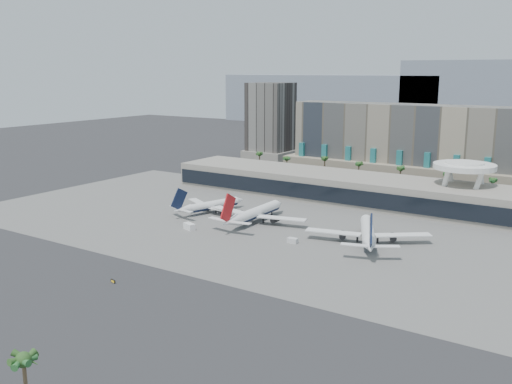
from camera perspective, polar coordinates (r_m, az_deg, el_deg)
The scene contains 14 objects.
ground at distance 184.69m, azimuth -6.46°, elevation -7.01°, with size 900.00×900.00×0.00m, color #232326.
apron_pad at distance 227.63m, azimuth 2.43°, elevation -3.25°, with size 260.00×130.00×0.06m, color #5B5B59.
hotel at distance 327.41m, azimuth 14.85°, elevation 4.06°, with size 140.00×30.00×42.00m.
office_tower at distance 394.58m, azimuth 1.47°, elevation 6.65°, with size 30.00×30.00×52.00m.
terminal at distance 273.41m, azimuth 8.37°, elevation 0.63°, with size 170.00×32.50×14.50m.
saucer_structure at distance 259.40m, azimuth 20.11°, elevation 2.08°, with size 26.00×26.00×21.89m.
palm_row at distance 301.93m, azimuth 12.44°, elevation 2.32°, with size 157.80×2.80×13.10m.
airliner_left at distance 246.03m, azimuth -4.57°, elevation -1.33°, with size 35.31×36.58×12.99m.
airliner_centre at distance 229.30m, azimuth -0.11°, elevation -2.12°, with size 43.88×45.17×15.59m.
airliner_right at distance 206.01m, azimuth 11.12°, elevation -3.97°, with size 41.59×42.79×15.87m.
service_vehicle_a at distance 221.27m, azimuth -6.68°, elevation -3.45°, with size 5.08×2.48×2.48m, color white.
service_vehicle_b at distance 203.46m, azimuth 3.68°, elevation -4.87°, with size 3.63×2.07×1.86m, color silver.
taxiway_sign at distance 171.59m, azimuth -14.10°, elevation -8.65°, with size 2.12×0.73×0.96m.
near_palm_b at distance 109.83m, azimuth -22.18°, elevation -15.94°, with size 6.00×6.00×13.02m.
Camera 1 is at (112.64, -133.46, 60.10)m, focal length 40.00 mm.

